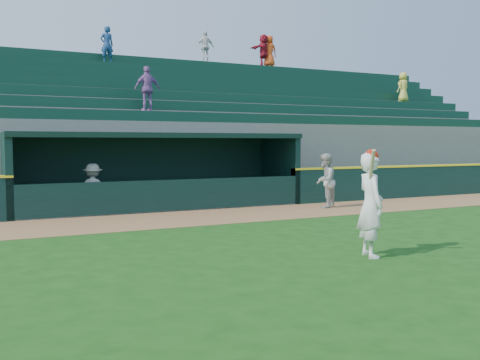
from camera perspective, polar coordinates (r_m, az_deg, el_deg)
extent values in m
plane|color=#184310|center=(10.94, 3.73, -7.34)|extent=(120.00, 120.00, 0.00)
cube|color=olive|center=(15.32, -5.46, -4.06)|extent=(40.00, 3.00, 0.01)
cube|color=black|center=(23.73, 21.80, -0.03)|extent=(15.50, 0.30, 1.20)
cube|color=yellow|center=(23.70, 21.84, 1.49)|extent=(15.50, 0.32, 0.06)
imported|color=#ABABA5|center=(17.81, 9.06, -0.08)|extent=(1.10, 1.06, 1.80)
imported|color=#AAAAA4|center=(16.64, -15.40, -0.92)|extent=(1.12, 0.85, 1.53)
cube|color=slate|center=(17.94, -8.63, -2.86)|extent=(9.00, 2.60, 0.04)
cube|color=black|center=(17.04, -23.59, 0.31)|extent=(0.20, 2.60, 2.30)
cube|color=black|center=(19.72, 4.19, 1.09)|extent=(0.20, 2.60, 2.30)
cube|color=black|center=(19.09, -9.84, 0.94)|extent=(9.40, 0.20, 2.30)
cube|color=black|center=(17.82, -8.71, 4.70)|extent=(9.40, 2.80, 0.16)
cube|color=black|center=(16.74, -7.39, -1.69)|extent=(9.00, 0.16, 1.00)
cube|color=brown|center=(18.68, -9.38, -1.89)|extent=(8.40, 0.45, 0.10)
cube|color=slate|center=(19.58, -10.29, 1.90)|extent=(34.00, 0.85, 2.91)
cube|color=#0F3828|center=(19.47, -10.25, 6.71)|extent=(34.00, 0.60, 0.36)
cube|color=slate|center=(20.39, -10.95, 2.61)|extent=(34.00, 0.85, 3.36)
cube|color=#0F3828|center=(20.32, -10.93, 7.85)|extent=(34.00, 0.60, 0.36)
cube|color=slate|center=(21.21, -11.56, 3.26)|extent=(34.00, 0.85, 3.81)
cube|color=#0F3828|center=(21.17, -11.56, 8.91)|extent=(34.00, 0.60, 0.36)
cube|color=slate|center=(22.03, -12.13, 3.86)|extent=(34.00, 0.85, 4.26)
cube|color=#0F3828|center=(22.03, -12.14, 9.88)|extent=(34.00, 0.60, 0.36)
cube|color=slate|center=(22.86, -12.66, 4.42)|extent=(34.00, 0.85, 4.71)
cube|color=#0F3828|center=(22.90, -12.68, 10.78)|extent=(34.00, 0.60, 0.36)
cube|color=slate|center=(23.69, -13.15, 4.94)|extent=(34.00, 0.85, 5.16)
cube|color=#0F3828|center=(23.78, -13.19, 11.61)|extent=(34.00, 0.60, 0.36)
cube|color=slate|center=(24.52, -13.61, 5.42)|extent=(34.00, 0.85, 5.61)
cube|color=#0F3828|center=(24.66, -13.66, 12.38)|extent=(34.00, 0.60, 0.36)
cube|color=slate|center=(25.08, -13.89, 5.38)|extent=(34.50, 0.30, 5.61)
imported|color=#F54E1B|center=(27.69, 3.13, 13.57)|extent=(0.85, 0.64, 1.56)
imported|color=silver|center=(26.18, -3.72, 14.01)|extent=(0.87, 0.38, 1.47)
imported|color=#A71929|center=(27.53, 2.53, 13.65)|extent=(1.54, 0.73, 1.59)
imported|color=navy|center=(23.87, -14.02, 13.84)|extent=(0.56, 0.38, 1.52)
imported|color=gold|center=(28.06, 17.01, 9.46)|extent=(0.80, 0.60, 1.47)
imported|color=#9B63AA|center=(19.61, -9.85, 9.58)|extent=(0.97, 0.45, 1.61)
imported|color=white|center=(10.33, 13.76, -2.61)|extent=(0.65, 0.82, 1.96)
sphere|color=#B61D0A|center=(10.26, 13.84, 2.45)|extent=(0.27, 0.27, 0.27)
cylinder|color=tan|center=(9.99, 13.84, 1.09)|extent=(0.31, 0.45, 0.76)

